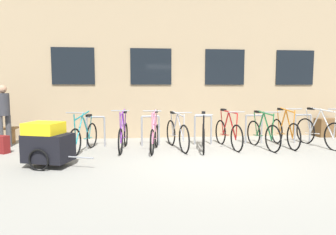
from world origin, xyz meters
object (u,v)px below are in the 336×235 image
object	(u,v)px
bicycle_teal	(84,137)
bike_trailer	(48,144)
bicycle_green	(263,134)
bicycle_white	(319,132)
person_by_bench	(4,112)
bicycle_red	(228,133)
bicycle_pink	(155,136)
bicycle_orange	(285,132)
bicycle_purple	(123,135)
planter_box	(327,127)
backpack	(3,145)
bicycle_black	(203,136)
bicycle_silver	(177,134)

from	to	relation	value
bicycle_teal	bike_trailer	xyz separation A→B (m)	(-0.49, -1.38, 0.10)
bicycle_green	bicycle_white	distance (m)	1.63
bicycle_white	person_by_bench	bearing A→B (deg)	174.58
bicycle_red	bicycle_pink	bearing A→B (deg)	-173.94
bicycle_orange	bicycle_green	bearing A→B (deg)	-164.48
person_by_bench	bicycle_purple	bearing A→B (deg)	-11.44
bicycle_white	bike_trailer	size ratio (longest dim) A/B	1.24
bicycle_purple	bicycle_pink	world-z (taller)	bicycle_purple
person_by_bench	planter_box	bearing A→B (deg)	4.59
bicycle_pink	backpack	distance (m)	3.76
bicycle_orange	bicycle_teal	xyz separation A→B (m)	(-5.41, -0.13, -0.02)
bicycle_pink	bicycle_teal	size ratio (longest dim) A/B	0.93
bicycle_black	bicycle_red	world-z (taller)	bicycle_red
bicycle_white	planter_box	bearing A→B (deg)	50.59
bicycle_pink	person_by_bench	world-z (taller)	person_by_bench
bicycle_silver	bicycle_orange	bearing A→B (deg)	0.64
bicycle_orange	person_by_bench	bearing A→B (deg)	175.22
bicycle_orange	bike_trailer	bearing A→B (deg)	-165.64
bicycle_teal	bicycle_green	bearing A→B (deg)	-0.88
person_by_bench	planter_box	distance (m)	9.92
bicycle_silver	bicycle_pink	size ratio (longest dim) A/B	1.13
bicycle_silver	person_by_bench	world-z (taller)	person_by_bench
backpack	person_by_bench	bearing A→B (deg)	135.37
bicycle_black	bicycle_orange	distance (m)	2.34
bicycle_pink	bicycle_teal	bearing A→B (deg)	177.43
bicycle_teal	backpack	bearing A→B (deg)	-179.75
bicycle_orange	backpack	size ratio (longest dim) A/B	3.95
bicycle_silver	bicycle_green	world-z (taller)	bicycle_green
bicycle_pink	planter_box	size ratio (longest dim) A/B	2.27
bicycle_white	bike_trailer	xyz separation A→B (m)	(-6.80, -1.34, 0.07)
bicycle_silver	person_by_bench	size ratio (longest dim) A/B	1.06
bicycle_green	planter_box	bearing A→B (deg)	28.98
bicycle_green	planter_box	xyz separation A→B (m)	(2.95, 1.63, -0.09)
bicycle_green	bike_trailer	bearing A→B (deg)	-165.80
bicycle_orange	backpack	distance (m)	7.38
bicycle_purple	planter_box	size ratio (longest dim) A/B	2.47
bicycle_green	bicycle_white	size ratio (longest dim) A/B	0.92
bicycle_silver	bicycle_red	world-z (taller)	bicycle_red
bicycle_silver	bicycle_white	bearing A→B (deg)	-2.01
bicycle_orange	person_by_bench	world-z (taller)	person_by_bench
bicycle_white	bike_trailer	distance (m)	6.93
bicycle_orange	backpack	xyz separation A→B (m)	(-7.37, -0.14, -0.18)
bicycle_orange	bicycle_red	distance (m)	1.61
bicycle_orange	bicycle_teal	size ratio (longest dim) A/B	1.01
bicycle_teal	bicycle_pink	bearing A→B (deg)	-2.57
bicycle_silver	bicycle_pink	xyz separation A→B (m)	(-0.61, -0.17, -0.02)
bicycle_green	bicycle_purple	bearing A→B (deg)	177.08
bicycle_silver	bicycle_teal	world-z (taller)	bicycle_teal
bicycle_silver	bicycle_teal	bearing A→B (deg)	-177.74
backpack	planter_box	world-z (taller)	planter_box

